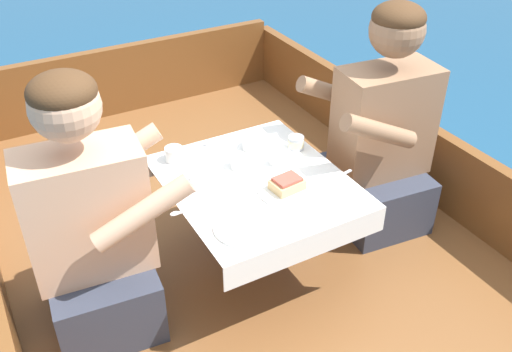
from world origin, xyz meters
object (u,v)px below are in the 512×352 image
person_port (92,231)px  coffee_cup_port (239,161)px  person_starboard (381,139)px  tin_can (296,143)px  coffee_cup_starboard (174,154)px  coffee_cup_center (279,157)px  sandwich (287,184)px

person_port → coffee_cup_port: person_port is taller
person_starboard → tin_can: size_ratio=14.94×
coffee_cup_starboard → coffee_cup_center: size_ratio=1.05×
person_starboard → coffee_cup_starboard: 0.88m
person_port → coffee_cup_port: 0.62m
person_port → person_starboard: person_starboard is taller
coffee_cup_center → sandwich: bearing=-111.9°
person_port → coffee_cup_center: size_ratio=10.36×
coffee_cup_center → coffee_cup_starboard: bearing=147.7°
person_starboard → coffee_cup_starboard: (-0.84, 0.26, 0.04)m
person_starboard → tin_can: 0.38m
coffee_cup_port → tin_can: same height
coffee_cup_port → tin_can: 0.27m
coffee_cup_port → coffee_cup_center: bearing=-18.3°
sandwich → tin_can: sandwich is taller
sandwich → coffee_cup_starboard: 0.49m
person_starboard → sandwich: size_ratio=8.12×
sandwich → tin_can: size_ratio=1.84×
sandwich → coffee_cup_port: 0.24m
person_starboard → coffee_cup_port: (-0.64, 0.09, 0.04)m
sandwich → coffee_cup_center: size_ratio=1.30×
sandwich → coffee_cup_starboard: bearing=124.9°
sandwich → coffee_cup_port: sandwich is taller
person_starboard → tin_can: person_starboard is taller
person_starboard → tin_can: (-0.37, 0.10, 0.04)m
tin_can → coffee_cup_port: bearing=-177.2°
person_port → person_starboard: (1.25, -0.00, 0.01)m
person_starboard → coffee_cup_starboard: bearing=-11.2°
person_starboard → coffee_cup_center: 0.49m
person_starboard → coffee_cup_port: bearing=-1.8°
person_port → sandwich: (0.69, -0.14, 0.05)m
person_port → coffee_cup_starboard: bearing=37.8°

